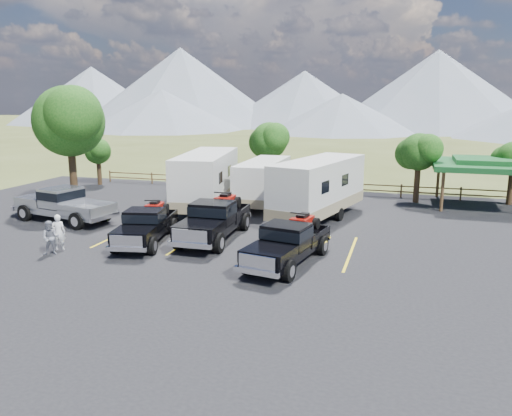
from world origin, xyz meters
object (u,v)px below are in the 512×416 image
(rig_right, at_px, (288,242))
(person_b, at_px, (51,238))
(trailer_left, at_px, (206,180))
(pavilion, at_px, (482,165))
(pickup_silver, at_px, (64,204))
(tree_big_nw, at_px, (69,121))
(trailer_center, at_px, (263,182))
(person_a, at_px, (58,232))
(rig_left, at_px, (146,224))
(trailer_right, at_px, (318,188))
(rig_center, at_px, (215,219))

(rig_right, relative_size, person_b, 3.91)
(rig_right, bearing_deg, trailer_left, 140.22)
(pavilion, distance_m, rig_right, 17.98)
(rig_right, relative_size, pickup_silver, 0.91)
(tree_big_nw, xyz_separation_m, trailer_center, (11.77, 3.92, -4.00))
(tree_big_nw, relative_size, trailer_left, 0.75)
(person_a, bearing_deg, rig_right, 159.97)
(rig_left, height_order, trailer_right, trailer_right)
(trailer_right, height_order, pickup_silver, trailer_right)
(rig_left, xyz_separation_m, trailer_left, (-0.03, 7.88, 0.97))
(pavilion, height_order, person_b, pavilion)
(rig_left, bearing_deg, trailer_right, 33.73)
(rig_right, bearing_deg, pavilion, 68.66)
(pickup_silver, bearing_deg, rig_left, 81.22)
(pavilion, height_order, pickup_silver, pavilion)
(tree_big_nw, bearing_deg, trailer_left, 11.51)
(rig_left, distance_m, person_a, 4.06)
(pavilion, height_order, rig_center, pavilion)
(trailer_center, height_order, person_b, trailer_center)
(rig_left, distance_m, person_b, 4.41)
(trailer_right, distance_m, person_b, 14.71)
(trailer_center, distance_m, person_b, 14.55)
(rig_left, bearing_deg, trailer_left, 79.08)
(rig_center, xyz_separation_m, trailer_center, (0.11, 8.45, 0.51))
(rig_center, bearing_deg, pavilion, 40.59)
(trailer_left, height_order, trailer_center, trailer_left)
(trailer_center, bearing_deg, pavilion, 15.63)
(pavilion, relative_size, rig_left, 1.04)
(pickup_silver, height_order, person_b, pickup_silver)
(rig_center, bearing_deg, trailer_left, 114.15)
(rig_right, distance_m, trailer_right, 8.39)
(trailer_right, bearing_deg, rig_right, -74.37)
(rig_right, distance_m, pickup_silver, 14.54)
(person_a, height_order, person_b, person_a)
(trailer_left, xyz_separation_m, trailer_right, (7.30, -0.64, -0.05))
(person_b, bearing_deg, rig_right, -15.79)
(rig_center, relative_size, person_b, 4.13)
(rig_left, bearing_deg, rig_right, -19.57)
(rig_center, bearing_deg, person_a, -149.45)
(rig_left, distance_m, trailer_center, 10.53)
(pavilion, xyz_separation_m, pickup_silver, (-23.54, -11.64, -1.72))
(trailer_right, bearing_deg, pickup_silver, -146.56)
(pavilion, relative_size, trailer_left, 0.59)
(rig_left, height_order, rig_center, rig_center)
(rig_center, height_order, trailer_left, trailer_left)
(trailer_right, xyz_separation_m, person_a, (-10.59, -9.58, -0.99))
(rig_right, distance_m, trailer_center, 11.98)
(pickup_silver, xyz_separation_m, person_a, (3.34, -4.79, -0.17))
(person_a, distance_m, person_b, 0.74)
(rig_left, xyz_separation_m, trailer_center, (3.10, 10.04, 0.64))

